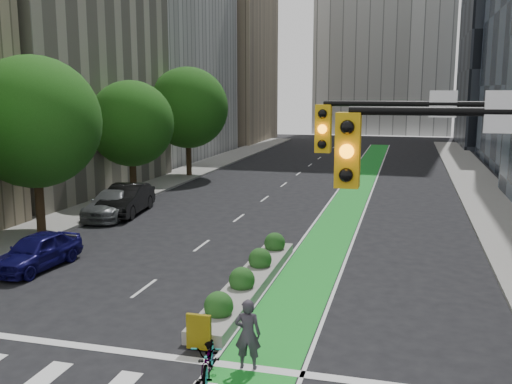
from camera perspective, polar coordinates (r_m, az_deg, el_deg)
The scene contains 14 objects.
ground at distance 15.38m, azimuth -12.57°, elevation -17.53°, with size 160.00×160.00×0.00m, color black.
sidewalk_left at distance 41.88m, azimuth -11.23°, elevation 0.29°, with size 3.60×90.00×0.15m, color gray.
sidewalk_right at distance 38.04m, azimuth 22.66°, elevation -1.29°, with size 3.60×90.00×0.15m, color gray.
bike_lane_paint at distance 42.74m, azimuth 10.02°, elevation 0.43°, with size 2.20×70.00×0.01m, color #1A9428.
building_tan_far at distance 82.60m, azimuth -3.95°, elevation 14.19°, with size 14.00×16.00×26.00m, color tan.
tree_mid at distance 29.75m, azimuth -21.28°, elevation 6.52°, with size 6.40×6.40×8.78m.
tree_midfar at distance 38.31m, azimuth -12.37°, elevation 6.69°, with size 5.60×5.60×7.76m.
tree_far at distance 47.38m, azimuth -6.83°, elevation 8.36°, with size 6.60×6.60×9.00m.
median_planter at distance 20.88m, azimuth -0.61°, elevation -8.62°, with size 1.20×10.26×1.10m.
bicycle at distance 14.70m, azimuth -4.73°, elevation -16.27°, with size 0.73×2.09×1.10m, color gray.
cyclist at distance 15.02m, azimuth -0.83°, elevation -14.02°, with size 0.68×0.45×1.87m, color #37323C.
parked_car_left_near at distance 24.60m, azimuth -21.07°, elevation -5.55°, with size 1.71×4.24×1.45m, color #100D4F.
parked_car_left_mid at distance 33.81m, azimuth -12.84°, elevation -0.74°, with size 1.82×5.23×1.72m, color black.
parked_car_left_far at distance 33.30m, azimuth -14.12°, elevation -1.12°, with size 2.16×5.31×1.54m, color #5A5D5F.
Camera 1 is at (6.50, -12.01, 7.07)m, focal length 40.00 mm.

